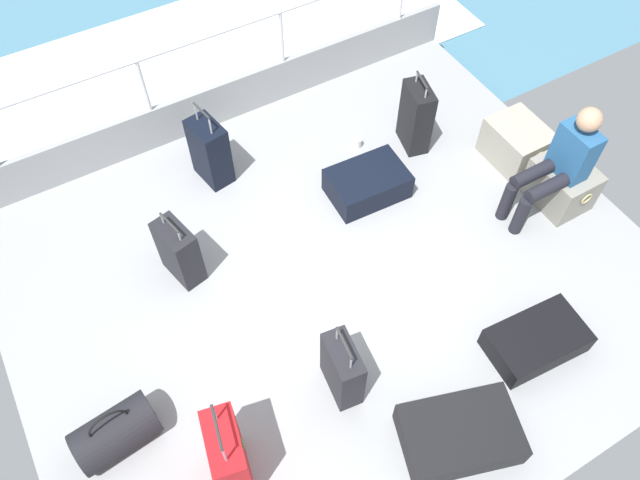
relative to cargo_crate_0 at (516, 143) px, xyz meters
The scene contains 17 objects.
ground_plane 2.20m from the cargo_crate_0, 82.12° to the right, with size 4.40×5.20×0.06m, color #939699.
gunwale_port 2.86m from the cargo_crate_0, 130.80° to the right, with size 0.06×5.20×0.45m, color #939699.
railing_port 2.92m from the cargo_crate_0, 130.80° to the right, with size 0.04×4.20×1.02m.
sea_wake 3.98m from the cargo_crate_0, 146.71° to the right, with size 12.00×12.00×0.01m.
cargo_crate_0 is the anchor object (origin of this frame).
cargo_crate_1 0.60m from the cargo_crate_0, ahead, with size 0.56×0.42×0.41m.
passenger_seated 0.73m from the cargo_crate_0, 16.56° to the right, with size 0.34×0.66×1.11m.
suitcase_0 2.86m from the cargo_crate_0, 66.30° to the right, with size 0.40×0.23×0.72m.
suitcase_1 0.98m from the cargo_crate_0, 132.07° to the right, with size 0.40×0.28×0.79m.
suitcase_2 3.26m from the cargo_crate_0, 96.57° to the right, with size 0.41×0.28×0.69m.
suitcase_3 3.82m from the cargo_crate_0, 69.80° to the right, with size 0.46×0.29×0.93m.
suitcase_4 1.48m from the cargo_crate_0, 102.88° to the right, with size 0.51×0.72×0.26m.
suitcase_5 2.85m from the cargo_crate_0, 115.53° to the right, with size 0.40×0.29×0.82m.
suitcase_6 2.85m from the cargo_crate_0, 47.94° to the right, with size 0.74×0.92×0.23m.
suitcase_7 2.00m from the cargo_crate_0, 35.53° to the right, with size 0.50×0.77×0.21m.
duffel_bag 4.24m from the cargo_crate_0, 80.24° to the right, with size 0.38×0.59×0.48m.
paper_cup 1.50m from the cargo_crate_0, 125.87° to the right, with size 0.08×0.08×0.10m, color white.
Camera 1 is at (2.30, -1.48, 4.39)m, focal length 34.54 mm.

